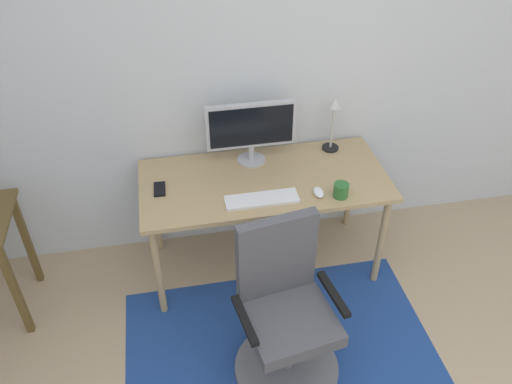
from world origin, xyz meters
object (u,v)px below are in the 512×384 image
coffee_cup (341,190)px  monitor (251,128)px  desk_lamp (333,116)px  keyboard (262,199)px  computer_mouse (318,192)px  cell_phone (160,189)px  office_chair (285,323)px  desk (264,187)px

coffee_cup → monitor: bearing=133.7°
desk_lamp → monitor: bearing=-176.0°
coffee_cup → keyboard: bearing=174.2°
computer_mouse → cell_phone: size_ratio=0.74×
monitor → office_chair: size_ratio=0.57×
monitor → desk_lamp: bearing=4.0°
office_chair → desk: bearing=77.0°
monitor → coffee_cup: 0.68m
keyboard → office_chair: office_chair is taller
desk → cell_phone: size_ratio=10.89×
keyboard → computer_mouse: 0.34m
keyboard → coffee_cup: size_ratio=4.82×
desk_lamp → office_chair: desk_lamp is taller
coffee_cup → cell_phone: coffee_cup is taller
monitor → keyboard: bearing=-92.2°
keyboard → monitor: bearing=87.8°
keyboard → coffee_cup: coffee_cup is taller
monitor → keyboard: monitor is taller
keyboard → computer_mouse: (0.34, -0.01, 0.01)m
monitor → desk_lamp: 0.54m
keyboard → desk_lamp: bearing=39.4°
monitor → desk: bearing=-78.8°
coffee_cup → office_chair: bearing=-129.0°
monitor → cell_phone: 0.67m
desk → coffee_cup: 0.49m
desk_lamp → cell_phone: bearing=-168.0°
desk → cell_phone: (-0.64, 0.01, 0.07)m
keyboard → computer_mouse: bearing=-1.1°
coffee_cup → office_chair: size_ratio=0.09×
computer_mouse → coffee_cup: (0.12, -0.04, 0.03)m
monitor → computer_mouse: 0.58m
cell_phone → desk_lamp: 1.19m
monitor → desk_lamp: (0.54, 0.04, 0.00)m
monitor → office_chair: (-0.01, -1.03, -0.60)m
keyboard → cell_phone: keyboard is taller
coffee_cup → office_chair: (-0.46, -0.56, -0.40)m
computer_mouse → keyboard: bearing=178.9°
office_chair → desk_lamp: bearing=53.3°
cell_phone → office_chair: (0.59, -0.83, -0.36)m
monitor → coffee_cup: size_ratio=6.28×
desk_lamp → keyboard: bearing=-140.6°
cell_phone → desk_lamp: desk_lamp is taller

